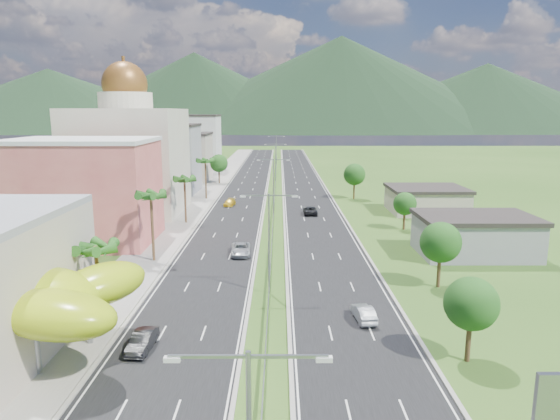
{
  "coord_description": "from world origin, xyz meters",
  "views": [
    {
      "loc": [
        1.12,
        -41.47,
        19.38
      ],
      "look_at": [
        1.19,
        21.44,
        7.0
      ],
      "focal_mm": 32.0,
      "sensor_mm": 36.0,
      "label": 1
    }
  ],
  "objects": [
    {
      "name": "ground",
      "position": [
        0.0,
        0.0,
        0.0
      ],
      "size": [
        500.0,
        500.0,
        0.0
      ],
      "primitive_type": "plane",
      "color": "#2D5119",
      "rests_on": "ground"
    },
    {
      "name": "road_left",
      "position": [
        -7.5,
        90.0,
        0.02
      ],
      "size": [
        11.0,
        260.0,
        0.04
      ],
      "primitive_type": "cube",
      "color": "black",
      "rests_on": "ground"
    },
    {
      "name": "road_right",
      "position": [
        7.5,
        90.0,
        0.02
      ],
      "size": [
        11.0,
        260.0,
        0.04
      ],
      "primitive_type": "cube",
      "color": "black",
      "rests_on": "ground"
    },
    {
      "name": "sidewalk_left",
      "position": [
        -17.0,
        90.0,
        0.06
      ],
      "size": [
        7.0,
        260.0,
        0.12
      ],
      "primitive_type": "cube",
      "color": "gray",
      "rests_on": "ground"
    },
    {
      "name": "median_guardrail",
      "position": [
        0.0,
        71.99,
        0.62
      ],
      "size": [
        0.1,
        216.06,
        0.76
      ],
      "color": "gray",
      "rests_on": "ground"
    },
    {
      "name": "streetlight_median_b",
      "position": [
        0.0,
        10.0,
        6.75
      ],
      "size": [
        6.04,
        0.25,
        11.0
      ],
      "color": "gray",
      "rests_on": "ground"
    },
    {
      "name": "streetlight_median_c",
      "position": [
        0.0,
        50.0,
        6.75
      ],
      "size": [
        6.04,
        0.25,
        11.0
      ],
      "color": "gray",
      "rests_on": "ground"
    },
    {
      "name": "streetlight_median_d",
      "position": [
        0.0,
        95.0,
        6.75
      ],
      "size": [
        6.04,
        0.25,
        11.0
      ],
      "color": "gray",
      "rests_on": "ground"
    },
    {
      "name": "streetlight_median_e",
      "position": [
        0.0,
        140.0,
        6.75
      ],
      "size": [
        6.04,
        0.25,
        11.0
      ],
      "color": "gray",
      "rests_on": "ground"
    },
    {
      "name": "lime_canopy",
      "position": [
        -20.0,
        -4.0,
        4.99
      ],
      "size": [
        18.0,
        15.0,
        7.4
      ],
      "color": "#9CB811",
      "rests_on": "ground"
    },
    {
      "name": "pink_shophouse",
      "position": [
        -28.0,
        32.0,
        7.5
      ],
      "size": [
        20.0,
        15.0,
        15.0
      ],
      "primitive_type": "cube",
      "color": "#C45350",
      "rests_on": "ground"
    },
    {
      "name": "domed_building",
      "position": [
        -28.0,
        55.0,
        11.35
      ],
      "size": [
        20.0,
        20.0,
        28.7
      ],
      "color": "beige",
      "rests_on": "ground"
    },
    {
      "name": "midrise_grey",
      "position": [
        -27.0,
        80.0,
        8.0
      ],
      "size": [
        16.0,
        15.0,
        16.0
      ],
      "primitive_type": "cube",
      "color": "gray",
      "rests_on": "ground"
    },
    {
      "name": "midrise_beige",
      "position": [
        -27.0,
        102.0,
        6.5
      ],
      "size": [
        16.0,
        15.0,
        13.0
      ],
      "primitive_type": "cube",
      "color": "#B2A492",
      "rests_on": "ground"
    },
    {
      "name": "midrise_white",
      "position": [
        -27.0,
        125.0,
        9.0
      ],
      "size": [
        16.0,
        15.0,
        18.0
      ],
      "primitive_type": "cube",
      "color": "silver",
      "rests_on": "ground"
    },
    {
      "name": "shed_near",
      "position": [
        28.0,
        25.0,
        2.5
      ],
      "size": [
        15.0,
        10.0,
        5.0
      ],
      "primitive_type": "cube",
      "color": "gray",
      "rests_on": "ground"
    },
    {
      "name": "shed_far",
      "position": [
        30.0,
        55.0,
        2.2
      ],
      "size": [
        14.0,
        12.0,
        4.4
      ],
      "primitive_type": "cube",
      "color": "#B2A492",
      "rests_on": "ground"
    },
    {
      "name": "palm_tree_b",
      "position": [
        -15.5,
        2.0,
        7.06
      ],
      "size": [
        3.6,
        3.6,
        8.1
      ],
      "color": "#47301C",
      "rests_on": "ground"
    },
    {
      "name": "palm_tree_c",
      "position": [
        -15.5,
        22.0,
        8.5
      ],
      "size": [
        3.6,
        3.6,
        9.6
      ],
      "color": "#47301C",
      "rests_on": "ground"
    },
    {
      "name": "palm_tree_d",
      "position": [
        -15.5,
        45.0,
        7.54
      ],
      "size": [
        3.6,
        3.6,
        8.6
      ],
      "color": "#47301C",
      "rests_on": "ground"
    },
    {
      "name": "palm_tree_e",
      "position": [
        -15.5,
        70.0,
        8.31
      ],
      "size": [
        3.6,
        3.6,
        9.4
      ],
      "color": "#47301C",
      "rests_on": "ground"
    },
    {
      "name": "leafy_tree_lfar",
      "position": [
        -15.5,
        95.0,
        5.58
      ],
      "size": [
        4.9,
        4.9,
        8.05
      ],
      "color": "#47301C",
      "rests_on": "ground"
    },
    {
      "name": "leafy_tree_ra",
      "position": [
        16.0,
        -5.0,
        4.78
      ],
      "size": [
        4.2,
        4.2,
        6.9
      ],
      "color": "#47301C",
      "rests_on": "ground"
    },
    {
      "name": "leafy_tree_rb",
      "position": [
        19.0,
        12.0,
        5.18
      ],
      "size": [
        4.55,
        4.55,
        7.47
      ],
      "color": "#47301C",
      "rests_on": "ground"
    },
    {
      "name": "leafy_tree_rc",
      "position": [
        22.0,
        40.0,
        4.37
      ],
      "size": [
        3.85,
        3.85,
        6.33
      ],
      "color": "#47301C",
      "rests_on": "ground"
    },
    {
      "name": "leafy_tree_rd",
      "position": [
        18.0,
        70.0,
        5.58
      ],
      "size": [
        4.9,
        4.9,
        8.05
      ],
      "color": "#47301C",
      "rests_on": "ground"
    },
    {
      "name": "mountain_ridge",
      "position": [
        60.0,
        450.0,
        0.0
      ],
      "size": [
        860.0,
        140.0,
        90.0
      ],
      "primitive_type": null,
      "color": "black",
      "rests_on": "ground"
    },
    {
      "name": "car_dark_left",
      "position": [
        -10.24,
        -3.11,
        0.78
      ],
      "size": [
        1.82,
        4.59,
        1.49
      ],
      "primitive_type": "imported",
      "rotation": [
        0.0,
        0.0,
        -0.06
      ],
      "color": "black",
      "rests_on": "road_left"
    },
    {
      "name": "car_silver_mid_left",
      "position": [
        -4.22,
        24.84,
        0.82
      ],
      "size": [
        2.91,
        5.73,
        1.55
      ],
      "primitive_type": "imported",
      "rotation": [
        0.0,
        0.0,
        0.06
      ],
      "color": "#9C9EA3",
      "rests_on": "road_left"
    },
    {
      "name": "car_yellow_far_left",
      "position": [
        -9.34,
        61.55,
        0.71
      ],
      "size": [
        2.51,
        4.81,
        1.33
      ],
      "primitive_type": "imported",
      "rotation": [
        0.0,
        0.0,
        -0.14
      ],
      "color": "gold",
      "rests_on": "road_left"
    },
    {
      "name": "car_silver_right",
      "position": [
        9.06,
        2.79,
        0.77
      ],
      "size": [
        1.99,
        4.56,
        1.46
      ],
      "primitive_type": "imported",
      "rotation": [
        0.0,
        0.0,
        3.24
      ],
      "color": "#A0A3A7",
      "rests_on": "road_right"
    },
    {
      "name": "car_dark_far_right",
      "position": [
        7.05,
        52.63,
        0.79
      ],
      "size": [
        2.55,
        5.44,
        1.51
      ],
      "primitive_type": "imported",
      "rotation": [
        0.0,
        0.0,
        3.15
      ],
      "color": "black",
      "rests_on": "road_right"
    }
  ]
}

